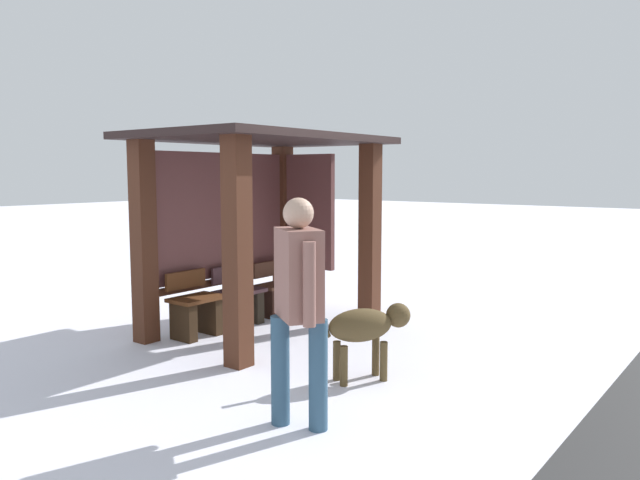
{
  "coord_description": "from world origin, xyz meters",
  "views": [
    {
      "loc": [
        -5.29,
        -4.87,
        1.87
      ],
      "look_at": [
        0.19,
        -0.67,
        1.11
      ],
      "focal_mm": 34.42,
      "sensor_mm": 36.0,
      "label": 1
    }
  ],
  "objects_px": {
    "bus_shelter": "(258,195)",
    "bench_center_inside": "(239,302)",
    "dog": "(366,327)",
    "bench_left_inside": "(196,311)",
    "bench_right_inside": "(276,294)",
    "person_walking": "(299,295)"
  },
  "relations": [
    {
      "from": "dog",
      "to": "bus_shelter",
      "type": "bearing_deg",
      "value": 68.34
    },
    {
      "from": "bench_center_inside",
      "to": "dog",
      "type": "distance_m",
      "value": 2.48
    },
    {
      "from": "bench_left_inside",
      "to": "person_walking",
      "type": "height_order",
      "value": "person_walking"
    },
    {
      "from": "bench_right_inside",
      "to": "bench_left_inside",
      "type": "bearing_deg",
      "value": -179.97
    },
    {
      "from": "person_walking",
      "to": "dog",
      "type": "xyz_separation_m",
      "value": [
        1.17,
        0.18,
        -0.51
      ]
    },
    {
      "from": "bus_shelter",
      "to": "bench_right_inside",
      "type": "height_order",
      "value": "bus_shelter"
    },
    {
      "from": "dog",
      "to": "bench_center_inside",
      "type": "bearing_deg",
      "value": 72.56
    },
    {
      "from": "bench_center_inside",
      "to": "bus_shelter",
      "type": "bearing_deg",
      "value": -70.55
    },
    {
      "from": "bench_left_inside",
      "to": "bus_shelter",
      "type": "bearing_deg",
      "value": -18.31
    },
    {
      "from": "bench_right_inside",
      "to": "dog",
      "type": "bearing_deg",
      "value": -121.31
    },
    {
      "from": "bus_shelter",
      "to": "dog",
      "type": "xyz_separation_m",
      "value": [
        -0.83,
        -2.09,
        -1.13
      ]
    },
    {
      "from": "bus_shelter",
      "to": "bench_left_inside",
      "type": "bearing_deg",
      "value": 161.69
    },
    {
      "from": "bench_right_inside",
      "to": "bench_center_inside",
      "type": "bearing_deg",
      "value": -179.98
    },
    {
      "from": "bench_right_inside",
      "to": "dog",
      "type": "xyz_separation_m",
      "value": [
        -1.43,
        -2.36,
        0.21
      ]
    },
    {
      "from": "person_walking",
      "to": "dog",
      "type": "height_order",
      "value": "person_walking"
    },
    {
      "from": "bench_left_inside",
      "to": "dog",
      "type": "height_order",
      "value": "bench_left_inside"
    },
    {
      "from": "person_walking",
      "to": "bus_shelter",
      "type": "bearing_deg",
      "value": 48.54
    },
    {
      "from": "bus_shelter",
      "to": "bench_center_inside",
      "type": "relative_size",
      "value": 3.97
    },
    {
      "from": "bench_right_inside",
      "to": "person_walking",
      "type": "bearing_deg",
      "value": -135.85
    },
    {
      "from": "person_walking",
      "to": "bench_center_inside",
      "type": "bearing_deg",
      "value": 52.9
    },
    {
      "from": "bus_shelter",
      "to": "bench_center_inside",
      "type": "distance_m",
      "value": 1.35
    },
    {
      "from": "bench_left_inside",
      "to": "bench_right_inside",
      "type": "xyz_separation_m",
      "value": [
        1.39,
        0.0,
        -0.02
      ]
    }
  ]
}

